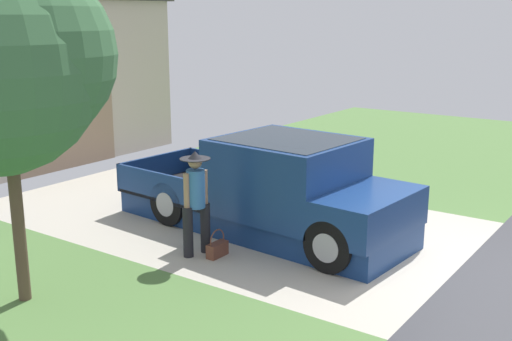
% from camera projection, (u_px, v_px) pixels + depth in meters
% --- Properties ---
extents(pickup_truck, '(2.37, 5.54, 1.70)m').
position_uv_depth(pickup_truck, '(281.00, 191.00, 10.73)').
color(pickup_truck, navy).
rests_on(pickup_truck, ground).
extents(person_with_hat, '(0.48, 0.47, 1.67)m').
position_uv_depth(person_with_hat, '(196.00, 199.00, 9.76)').
color(person_with_hat, black).
rests_on(person_with_hat, ground).
extents(handbag, '(0.38, 0.16, 0.45)m').
position_uv_depth(handbag, '(217.00, 248.00, 9.85)').
color(handbag, brown).
rests_on(handbag, ground).
extents(front_yard_tree, '(2.76, 2.58, 4.35)m').
position_uv_depth(front_yard_tree, '(6.00, 64.00, 7.60)').
color(front_yard_tree, brown).
rests_on(front_yard_tree, ground).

